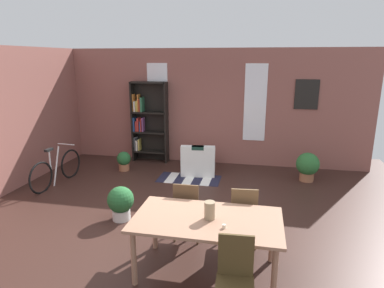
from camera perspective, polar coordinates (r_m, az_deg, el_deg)
name	(u,v)px	position (r m, az deg, el deg)	size (l,w,h in m)	color
ground_plane	(170,224)	(5.79, -3.81, -13.62)	(9.49, 9.49, 0.00)	#38221C
back_wall_brick	(205,107)	(8.72, 2.34, 6.41)	(8.30, 0.12, 2.98)	#91564D
window_pane_0	(158,100)	(8.92, -5.91, 7.51)	(0.55, 0.02, 1.94)	white
window_pane_1	(255,103)	(8.52, 10.85, 6.99)	(0.55, 0.02, 1.94)	white
dining_table	(207,224)	(4.31, 2.60, -13.66)	(1.87, 1.03, 0.78)	#9E7158
vase_on_table	(210,210)	(4.22, 3.08, -11.36)	(0.14, 0.14, 0.23)	#998466
tealight_candle_0	(224,226)	(4.06, 5.56, -13.96)	(0.04, 0.04, 0.05)	silver
dining_chair_far_right	(244,214)	(5.02, 8.89, -11.87)	(0.43, 0.43, 0.95)	brown
dining_chair_far_left	(187,209)	(5.11, -0.82, -11.15)	(0.41, 0.41, 0.95)	brown
dining_chair_near_right	(235,278)	(3.74, 7.44, -21.94)	(0.42, 0.42, 0.95)	#49381C
bookshelf_tall	(147,121)	(8.93, -7.76, 3.92)	(0.96, 0.30, 2.14)	black
armchair_white	(198,162)	(8.07, 1.13, -3.10)	(0.89, 0.89, 0.75)	white
bicycle_second	(57,169)	(7.93, -22.34, -4.09)	(0.44, 1.66, 0.89)	black
potted_plant_by_shelf	(121,202)	(5.92, -12.20, -9.73)	(0.46, 0.46, 0.60)	silver
potted_plant_corner	(124,160)	(8.42, -11.69, -2.79)	(0.34, 0.34, 0.48)	#9E6042
potted_plant_window	(308,165)	(7.97, 19.33, -3.52)	(0.52, 0.52, 0.66)	#9E6042
striped_rug	(189,179)	(7.75, -0.52, -6.02)	(1.45, 0.72, 0.01)	#1E1E33
framed_picture	(307,94)	(8.56, 19.19, 8.08)	(0.56, 0.03, 0.72)	black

